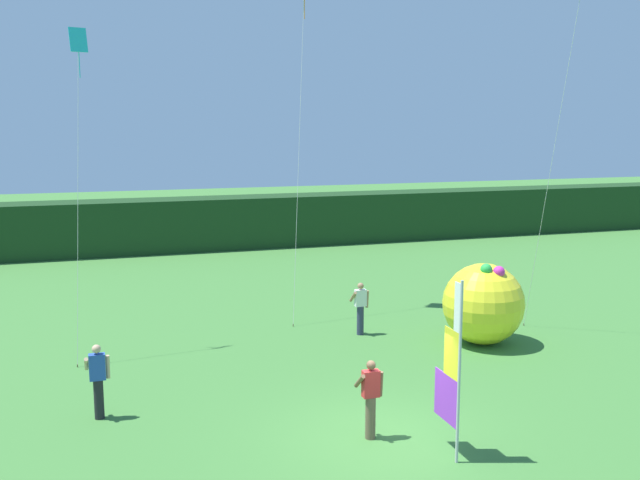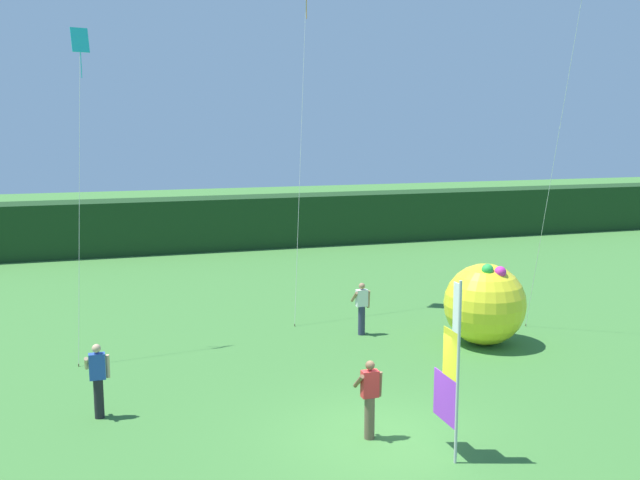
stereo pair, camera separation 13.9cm
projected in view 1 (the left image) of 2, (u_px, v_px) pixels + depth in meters
ground_plane at (383, 437)px, 15.61m from camera, size 120.00×120.00×0.00m
distant_treeline at (203, 223)px, 38.61m from camera, size 80.00×2.40×2.72m
banner_flag at (452, 372)px, 14.45m from camera, size 0.06×1.03×3.71m
person_near_banner at (98, 379)px, 16.46m from camera, size 0.55×0.48×1.75m
person_mid_field at (490, 295)px, 24.39m from camera, size 0.55×0.48×1.80m
person_far_left at (371, 397)px, 15.42m from camera, size 0.55×0.48×1.73m
person_far_right at (360, 307)px, 23.02m from camera, size 0.55×0.48×1.69m
inflatable_balloon at (483, 304)px, 22.05m from camera, size 2.48×2.48×2.57m
kite_orange_diamond_1 at (304, 1)px, 24.91m from camera, size 1.57×2.90×11.90m
kite_cyan_diamond_2 at (78, 68)px, 20.38m from camera, size 0.73×1.90×9.32m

